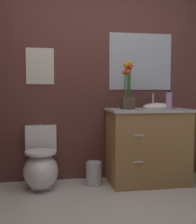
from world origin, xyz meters
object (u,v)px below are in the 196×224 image
Objects in this scene: wall_poster at (40,66)px; trash_bin at (94,173)px; wall_mirror at (141,62)px; flower_vase at (128,91)px; vanity_cabinet at (148,145)px; soap_bottle at (169,100)px; toilet at (41,166)px.

trash_bin is at bearing -24.25° from wall_poster.
flower_vase is at bearing -128.75° from wall_mirror.
vanity_cabinet is 2.48× the size of wall_poster.
soap_bottle is 0.66m from wall_mirror.
wall_poster is at bearing 155.75° from trash_bin.
toilet is at bearing 174.47° from soap_bottle.
vanity_cabinet is at bearing -13.34° from wall_poster.
wall_poster reaches higher than vanity_cabinet.
flower_vase is (-0.26, -0.02, 0.63)m from vanity_cabinet.
toilet is 1.17m from wall_poster.
vanity_cabinet is 0.68m from flower_vase.
toilet is 1.75m from wall_mirror.
vanity_cabinet is at bearing 151.16° from soap_bottle.
vanity_cabinet is at bearing -1.22° from toilet.
wall_mirror reaches higher than flower_vase.
wall_mirror is at bearing 117.13° from soap_bottle.
wall_mirror is (-0.00, 0.29, 1.00)m from vanity_cabinet.
toilet is at bearing -167.80° from wall_mirror.
flower_vase is at bearing -174.83° from vanity_cabinet.
flower_vase reaches higher than soap_bottle.
soap_bottle is (0.46, -0.09, -0.11)m from flower_vase.
vanity_cabinet is at bearing -2.14° from trash_bin.
wall_poster is at bearing 164.26° from soap_bottle.
toilet reaches higher than trash_bin.
wall_mirror is at bearing 22.96° from trash_bin.
vanity_cabinet reaches higher than toilet.
soap_bottle is at bearing -11.01° from flower_vase.
soap_bottle is at bearing -9.22° from trash_bin.
toilet is 0.61m from trash_bin.
flower_vase reaches higher than trash_bin.
flower_vase is (0.98, -0.05, 0.84)m from toilet.
toilet is 1.26× the size of flower_vase.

